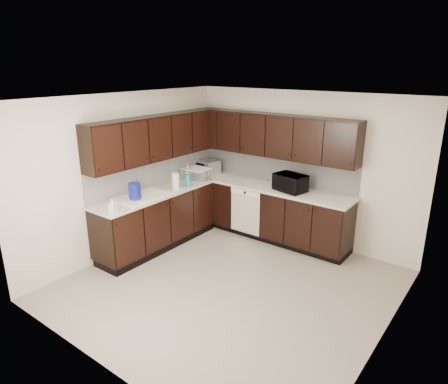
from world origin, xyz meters
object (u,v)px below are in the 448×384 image
object	(u,v)px
blue_pitcher	(135,192)
toaster_oven	(208,167)
sink	(141,201)
storage_bin	(195,173)
microwave	(290,183)

from	to	relation	value
blue_pitcher	toaster_oven	bearing A→B (deg)	101.65
sink	storage_bin	distance (m)	1.30
toaster_oven	storage_bin	world-z (taller)	toaster_oven
microwave	sink	bearing A→B (deg)	-123.37
sink	blue_pitcher	size ratio (longest dim) A/B	3.03
storage_bin	blue_pitcher	distance (m)	1.45
toaster_oven	blue_pitcher	bearing A→B (deg)	-73.53
microwave	toaster_oven	world-z (taller)	microwave
microwave	storage_bin	bearing A→B (deg)	-156.07
sink	storage_bin	xyz separation A→B (m)	(-0.02, 1.30, 0.15)
storage_bin	toaster_oven	bearing A→B (deg)	96.55
storage_bin	blue_pitcher	bearing A→B (deg)	-87.34
microwave	toaster_oven	bearing A→B (deg)	-170.06
sink	storage_bin	world-z (taller)	sink
microwave	blue_pitcher	bearing A→B (deg)	-119.98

